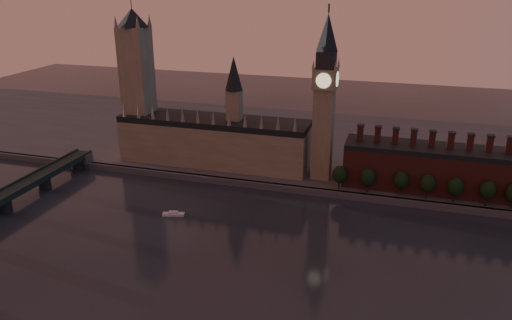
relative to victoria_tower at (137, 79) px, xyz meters
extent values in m
plane|color=black|center=(120.00, -115.00, -59.09)|extent=(900.00, 900.00, 0.00)
cube|color=#4B4B50|center=(120.00, -25.00, -57.09)|extent=(900.00, 4.00, 4.00)
cube|color=#4B4B50|center=(120.00, 65.00, -57.09)|extent=(900.00, 180.00, 4.00)
cube|color=gray|center=(55.00, 0.00, -41.09)|extent=(130.00, 30.00, 28.00)
cube|color=black|center=(55.00, 0.00, -25.09)|extent=(130.00, 30.00, 4.00)
cube|color=gray|center=(70.00, 0.00, -15.09)|extent=(9.00, 9.00, 24.00)
cone|color=black|center=(70.00, 0.00, 7.91)|extent=(12.00, 12.00, 22.00)
cone|color=gray|center=(-4.00, -14.00, -18.09)|extent=(2.60, 2.60, 10.00)
cone|color=gray|center=(6.73, -14.00, -18.09)|extent=(2.60, 2.60, 10.00)
cone|color=gray|center=(17.45, -14.00, -18.09)|extent=(2.60, 2.60, 10.00)
cone|color=gray|center=(28.18, -14.00, -18.09)|extent=(2.60, 2.60, 10.00)
cone|color=gray|center=(38.91, -14.00, -18.09)|extent=(2.60, 2.60, 10.00)
cone|color=gray|center=(49.64, -14.00, -18.09)|extent=(2.60, 2.60, 10.00)
cone|color=gray|center=(60.36, -14.00, -18.09)|extent=(2.60, 2.60, 10.00)
cone|color=gray|center=(71.09, -14.00, -18.09)|extent=(2.60, 2.60, 10.00)
cone|color=gray|center=(81.82, -14.00, -18.09)|extent=(2.60, 2.60, 10.00)
cone|color=gray|center=(92.55, -14.00, -18.09)|extent=(2.60, 2.60, 10.00)
cone|color=gray|center=(103.27, -14.00, -18.09)|extent=(2.60, 2.60, 10.00)
cone|color=gray|center=(114.00, -14.00, -18.09)|extent=(2.60, 2.60, 10.00)
cube|color=gray|center=(0.00, 0.00, -10.09)|extent=(18.00, 18.00, 90.00)
cone|color=black|center=(0.00, 0.00, 40.91)|extent=(24.00, 24.00, 12.00)
cylinder|color=#232326|center=(0.00, 0.00, 46.91)|extent=(0.50, 0.50, 12.00)
cone|color=gray|center=(-8.00, -8.00, 38.91)|extent=(3.00, 3.00, 8.00)
cone|color=gray|center=(8.00, -8.00, 38.91)|extent=(3.00, 3.00, 8.00)
cone|color=gray|center=(-8.00, 8.00, 38.91)|extent=(3.00, 3.00, 8.00)
cone|color=gray|center=(8.00, 8.00, 38.91)|extent=(3.00, 3.00, 8.00)
cube|color=gray|center=(130.00, -5.00, -26.09)|extent=(12.00, 12.00, 58.00)
cube|color=gray|center=(130.00, -5.00, 8.91)|extent=(14.00, 14.00, 12.00)
cube|color=#232326|center=(130.00, -5.00, 19.91)|extent=(11.00, 11.00, 10.00)
cone|color=black|center=(130.00, -5.00, 35.91)|extent=(13.00, 13.00, 22.00)
cylinder|color=#232326|center=(130.00, -5.00, 49.41)|extent=(1.00, 1.00, 5.00)
cylinder|color=beige|center=(130.00, -12.20, 8.91)|extent=(9.00, 0.50, 9.00)
cylinder|color=beige|center=(130.00, 2.20, 8.91)|extent=(9.00, 0.50, 9.00)
cylinder|color=beige|center=(122.80, -5.00, 8.91)|extent=(0.50, 9.00, 9.00)
cylinder|color=beige|center=(137.20, -5.00, 8.91)|extent=(0.50, 9.00, 9.00)
cone|color=gray|center=(123.50, -11.50, 17.91)|extent=(2.00, 2.00, 6.00)
cone|color=gray|center=(136.50, -11.50, 17.91)|extent=(2.00, 2.00, 6.00)
cone|color=gray|center=(123.50, 1.50, 17.91)|extent=(2.00, 2.00, 6.00)
cone|color=gray|center=(136.50, 1.50, 17.91)|extent=(2.00, 2.00, 6.00)
cube|color=#5D2723|center=(200.00, -5.00, -43.09)|extent=(110.00, 25.00, 24.00)
cube|color=black|center=(200.00, -5.00, -29.59)|extent=(110.00, 25.00, 3.00)
cube|color=#5D2723|center=(153.00, -5.00, -23.59)|extent=(3.50, 3.50, 9.00)
cube|color=#232326|center=(153.00, -5.00, -18.59)|extent=(4.20, 4.20, 1.00)
cube|color=#5D2723|center=(163.44, -5.00, -23.59)|extent=(3.50, 3.50, 9.00)
cube|color=#232326|center=(163.44, -5.00, -18.59)|extent=(4.20, 4.20, 1.00)
cube|color=#5D2723|center=(173.89, -5.00, -23.59)|extent=(3.50, 3.50, 9.00)
cube|color=#232326|center=(173.89, -5.00, -18.59)|extent=(4.20, 4.20, 1.00)
cube|color=#5D2723|center=(184.33, -5.00, -23.59)|extent=(3.50, 3.50, 9.00)
cube|color=#232326|center=(184.33, -5.00, -18.59)|extent=(4.20, 4.20, 1.00)
cube|color=#5D2723|center=(194.78, -5.00, -23.59)|extent=(3.50, 3.50, 9.00)
cube|color=#232326|center=(194.78, -5.00, -18.59)|extent=(4.20, 4.20, 1.00)
cube|color=#5D2723|center=(205.22, -5.00, -23.59)|extent=(3.50, 3.50, 9.00)
cube|color=#232326|center=(205.22, -5.00, -18.59)|extent=(4.20, 4.20, 1.00)
cube|color=#5D2723|center=(215.67, -5.00, -23.59)|extent=(3.50, 3.50, 9.00)
cube|color=#232326|center=(215.67, -5.00, -18.59)|extent=(4.20, 4.20, 1.00)
cube|color=#5D2723|center=(226.11, -5.00, -23.59)|extent=(3.50, 3.50, 9.00)
cube|color=#232326|center=(226.11, -5.00, -18.59)|extent=(4.20, 4.20, 1.00)
cube|color=#5D2723|center=(236.56, -5.00, -23.59)|extent=(3.50, 3.50, 9.00)
cube|color=#232326|center=(236.56, -5.00, -18.59)|extent=(4.20, 4.20, 1.00)
cylinder|color=black|center=(143.84, -21.12, -52.09)|extent=(0.80, 0.80, 6.00)
ellipsoid|color=black|center=(143.84, -21.12, -45.59)|extent=(8.60, 8.60, 10.75)
cylinder|color=black|center=(160.56, -21.13, -52.09)|extent=(0.80, 0.80, 6.00)
ellipsoid|color=black|center=(160.56, -21.13, -45.59)|extent=(8.60, 8.60, 10.75)
cylinder|color=black|center=(179.62, -19.87, -52.09)|extent=(0.80, 0.80, 6.00)
ellipsoid|color=black|center=(179.62, -19.87, -45.59)|extent=(8.60, 8.60, 10.75)
cylinder|color=black|center=(194.44, -20.74, -52.09)|extent=(0.80, 0.80, 6.00)
ellipsoid|color=black|center=(194.44, -20.74, -45.59)|extent=(8.60, 8.60, 10.75)
cylinder|color=black|center=(209.50, -21.33, -52.09)|extent=(0.80, 0.80, 6.00)
ellipsoid|color=black|center=(209.50, -21.33, -45.59)|extent=(8.60, 8.60, 10.75)
cylinder|color=black|center=(226.52, -21.11, -52.09)|extent=(0.80, 0.80, 6.00)
ellipsoid|color=black|center=(226.52, -21.11, -45.59)|extent=(8.60, 8.60, 10.75)
cylinder|color=black|center=(239.78, -20.95, -52.09)|extent=(0.80, 0.80, 6.00)
cube|color=#4B4B50|center=(-35.00, -25.00, -52.09)|extent=(14.00, 8.00, 6.00)
cylinder|color=#232326|center=(-35.00, -98.00, -55.21)|extent=(8.00, 8.00, 7.75)
cylinder|color=#232326|center=(-35.00, -64.00, -55.21)|extent=(8.00, 8.00, 7.75)
cylinder|color=#232326|center=(-35.00, -30.00, -55.21)|extent=(8.00, 8.00, 7.75)
cube|color=silver|center=(58.87, -75.18, -58.40)|extent=(12.55, 6.56, 1.38)
cube|color=silver|center=(58.87, -75.18, -57.19)|extent=(5.68, 3.88, 1.03)
camera|label=1|loc=(174.41, -302.52, 67.84)|focal=35.00mm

